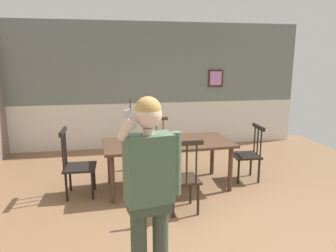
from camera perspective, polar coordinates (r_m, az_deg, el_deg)
The scene contains 8 objects.
ground_plane at distance 4.22m, azimuth 5.76°, elevation -16.52°, with size 7.88×7.88×0.00m, color #846042.
room_back_partition at distance 7.25m, azimuth -1.91°, elevation 6.94°, with size 6.72×0.17×2.85m.
dining_table at distance 4.90m, azimuth -0.00°, elevation -3.80°, with size 2.05×1.07×0.75m.
chair_near_window at distance 5.44m, azimuth 14.45°, elevation -4.97°, with size 0.46×0.46×0.95m.
chair_by_doorway at distance 4.17m, azimuth 2.82°, elevation -9.51°, with size 0.44×0.44×1.03m.
chair_at_table_head at distance 5.78m, azimuth -1.97°, elevation -3.45°, with size 0.45×0.45×0.96m.
chair_opposite_corner at distance 4.85m, azimuth -16.35°, elevation -6.88°, with size 0.47×0.47×1.03m.
person_figure at distance 2.65m, azimuth -3.35°, elevation -10.38°, with size 0.55×0.29×1.73m.
Camera 1 is at (-1.06, -3.55, 2.01)m, focal length 33.20 mm.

